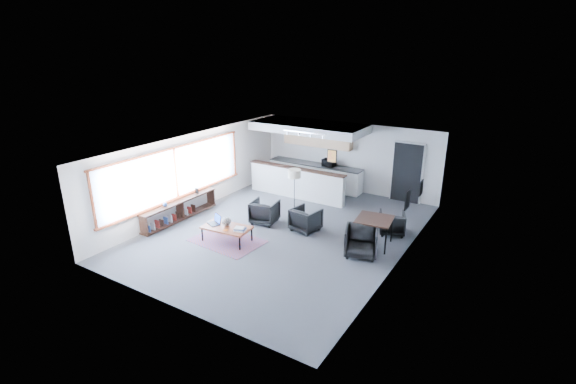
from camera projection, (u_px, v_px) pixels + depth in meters
The scene contains 21 objects.
room at pixel (284, 190), 12.11m from camera, with size 7.02×9.02×2.62m.
window at pixel (176, 174), 13.06m from camera, with size 0.10×5.95×1.66m.
console at pixel (179, 210), 13.24m from camera, with size 0.35×3.00×0.80m.
kitchenette at pixel (310, 155), 15.66m from camera, with size 4.20×1.96×2.60m.
doorway at pixel (407, 172), 14.59m from camera, with size 1.10×0.12×2.15m.
track_light at pixel (305, 133), 13.76m from camera, with size 1.60×0.07×0.15m.
wall_art_lower at pixel (407, 200), 10.63m from camera, with size 0.03×0.38×0.48m.
wall_art_upper at pixel (421, 188), 11.69m from camera, with size 0.03×0.34×0.44m.
kilim_rug at pixel (227, 241), 11.90m from camera, with size 2.07×1.49×0.01m.
coffee_table at pixel (227, 228), 11.77m from camera, with size 1.43×0.86×0.45m.
laptop at pixel (216, 221), 11.94m from camera, with size 0.46×0.43×0.26m.
ceramic_pot at pixel (226, 222), 11.77m from camera, with size 0.26×0.26×0.26m.
book_stack at pixel (240, 229), 11.50m from camera, with size 0.38×0.34×0.10m.
coaster at pixel (226, 230), 11.53m from camera, with size 0.13×0.13×0.01m.
armchair_left at pixel (265, 211), 13.02m from camera, with size 0.77×0.73×0.80m, color black.
armchair_right at pixel (306, 218), 12.46m from camera, with size 0.76×0.71×0.78m, color black.
floor_lamp at pixel (294, 175), 13.60m from camera, with size 0.56×0.56×1.47m.
dining_table at pixel (374, 221), 11.43m from camera, with size 1.06×1.06×0.80m.
dining_chair_near at pixel (361, 242), 11.00m from camera, with size 0.71×0.67×0.73m, color black.
dining_chair_far at pixel (392, 224), 12.29m from camera, with size 0.61×0.57×0.62m, color black.
microwave at pixel (329, 162), 15.81m from camera, with size 0.49×0.27×0.33m, color black.
Camera 1 is at (6.11, -9.67, 5.29)m, focal length 26.00 mm.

